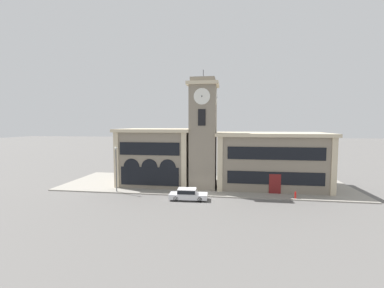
{
  "coord_description": "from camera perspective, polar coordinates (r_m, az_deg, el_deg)",
  "views": [
    {
      "loc": [
        3.6,
        -31.75,
        9.19
      ],
      "look_at": [
        -1.33,
        2.51,
        6.53
      ],
      "focal_mm": 24.0,
      "sensor_mm": 36.0,
      "label": 1
    }
  ],
  "objects": [
    {
      "name": "street_lamp",
      "position": [
        35.8,
        -16.52,
        -3.96
      ],
      "size": [
        0.36,
        0.36,
        6.06
      ],
      "color": "#4C4C51",
      "rests_on": "sidewalk_kerb"
    },
    {
      "name": "ground_plane",
      "position": [
        33.25,
        1.69,
        -11.65
      ],
      "size": [
        300.0,
        300.0,
        0.0
      ],
      "primitive_type": "plane",
      "color": "#605E5B"
    },
    {
      "name": "clock_tower",
      "position": [
        36.26,
        2.49,
        2.26
      ],
      "size": [
        4.32,
        4.32,
        16.75
      ],
      "color": "gray",
      "rests_on": "ground_plane"
    },
    {
      "name": "sidewalk_kerb",
      "position": [
        39.52,
        2.77,
        -8.95
      ],
      "size": [
        42.31,
        13.07,
        0.15
      ],
      "color": "gray",
      "rests_on": "ground_plane"
    },
    {
      "name": "fire_hydrant",
      "position": [
        34.34,
        21.99,
        -10.47
      ],
      "size": [
        0.22,
        0.22,
        0.87
      ],
      "color": "red",
      "rests_on": "sidewalk_kerb"
    },
    {
      "name": "town_hall_left_wing",
      "position": [
        40.32,
        -7.62,
        -2.64
      ],
      "size": [
        11.15,
        9.26,
        8.51
      ],
      "color": "gray",
      "rests_on": "ground_plane"
    },
    {
      "name": "parked_car_near",
      "position": [
        31.82,
        -0.94,
        -11.05
      ],
      "size": [
        4.68,
        1.94,
        1.38
      ],
      "rotation": [
        0.0,
        0.0,
        0.05
      ],
      "color": "silver",
      "rests_on": "ground_plane"
    },
    {
      "name": "town_hall_right_wing",
      "position": [
        39.32,
        16.97,
        -3.36
      ],
      "size": [
        15.75,
        9.26,
        7.97
      ],
      "color": "gray",
      "rests_on": "ground_plane"
    }
  ]
}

